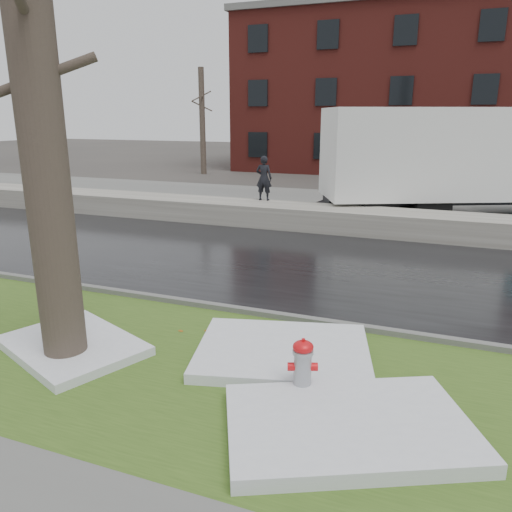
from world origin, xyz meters
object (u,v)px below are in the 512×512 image
(box_truck, at_px, (448,162))
(tree, at_px, (36,86))
(fire_hydrant, at_px, (303,365))
(worker, at_px, (264,178))

(box_truck, bearing_deg, tree, -135.37)
(fire_hydrant, distance_m, worker, 11.63)
(fire_hydrant, xyz_separation_m, tree, (-3.66, -0.27, 3.52))
(box_truck, relative_size, worker, 7.36)
(fire_hydrant, height_order, worker, worker)
(tree, bearing_deg, worker, 94.32)
(box_truck, bearing_deg, fire_hydrant, -120.92)
(worker, bearing_deg, tree, 90.30)
(tree, bearing_deg, box_truck, 69.32)
(fire_hydrant, xyz_separation_m, worker, (-4.48, 10.68, 1.05))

